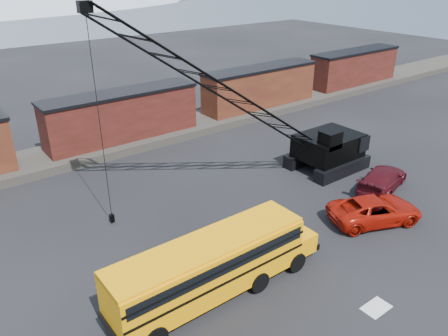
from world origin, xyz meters
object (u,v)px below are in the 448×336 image
at_px(school_bus, 215,264).
at_px(red_pickup, 375,210).
at_px(maroon_suv, 382,179).
at_px(crawler_crane, 228,93).

xyz_separation_m(school_bus, red_pickup, (11.92, -0.68, -0.98)).
bearing_deg(school_bus, maroon_suv, 5.88).
height_order(red_pickup, crawler_crane, crawler_crane).
xyz_separation_m(red_pickup, crawler_crane, (-5.09, 8.50, 6.43)).
relative_size(maroon_suv, crawler_crane, 0.27).
bearing_deg(red_pickup, school_bus, 109.22).
relative_size(school_bus, red_pickup, 1.98).
bearing_deg(crawler_crane, red_pickup, -59.12).
bearing_deg(red_pickup, crawler_crane, 53.35).
distance_m(red_pickup, crawler_crane, 11.81).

